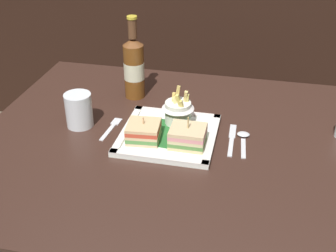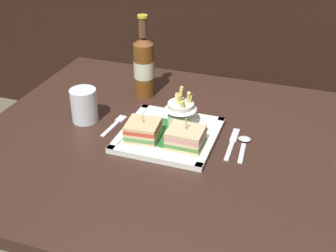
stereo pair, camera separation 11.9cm
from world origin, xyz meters
name	(u,v)px [view 1 (the left image)]	position (x,y,z in m)	size (l,w,h in m)	color
dining_table	(167,175)	(0.00, 0.00, 0.60)	(1.06, 0.92, 0.72)	#37211A
square_plate	(169,135)	(0.00, 0.02, 0.73)	(0.26, 0.26, 0.02)	white
sandwich_half_left	(144,132)	(-0.06, -0.03, 0.76)	(0.09, 0.09, 0.07)	#E3B28A
sandwich_half_right	(188,136)	(0.06, -0.03, 0.76)	(0.09, 0.08, 0.08)	#D3BA84
fries_cup	(178,109)	(0.01, 0.08, 0.78)	(0.09, 0.09, 0.12)	white
beer_bottle	(134,67)	(-0.16, 0.24, 0.83)	(0.07, 0.07, 0.27)	brown
water_glass	(79,112)	(-0.26, 0.02, 0.77)	(0.08, 0.08, 0.10)	silver
fork	(112,127)	(-0.17, 0.03, 0.72)	(0.03, 0.13, 0.00)	silver
knife	(232,138)	(0.17, 0.04, 0.72)	(0.02, 0.16, 0.00)	silver
spoon	(243,138)	(0.21, 0.05, 0.73)	(0.03, 0.13, 0.01)	silver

